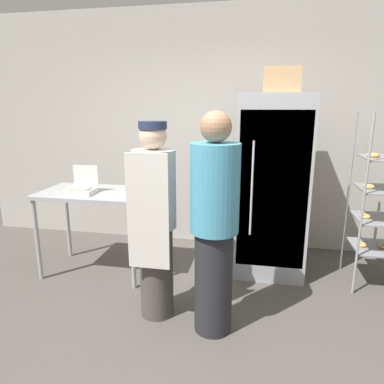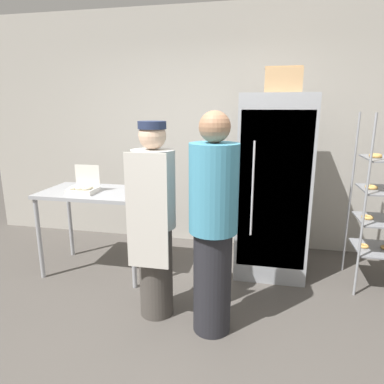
{
  "view_description": "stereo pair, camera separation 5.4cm",
  "coord_description": "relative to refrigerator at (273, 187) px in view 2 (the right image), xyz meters",
  "views": [
    {
      "loc": [
        0.46,
        -2.09,
        1.71
      ],
      "look_at": [
        -0.07,
        0.71,
        1.01
      ],
      "focal_mm": 32.0,
      "sensor_mm": 36.0,
      "label": 1
    },
    {
      "loc": [
        0.52,
        -2.08,
        1.71
      ],
      "look_at": [
        -0.07,
        0.71,
        1.01
      ],
      "focal_mm": 32.0,
      "sensor_mm": 36.0,
      "label": 2
    }
  ],
  "objects": [
    {
      "name": "cardboard_storage_box",
      "position": [
        0.03,
        -0.06,
        1.04
      ],
      "size": [
        0.34,
        0.35,
        0.24
      ],
      "color": "tan",
      "rests_on": "refrigerator"
    },
    {
      "name": "person_baker",
      "position": [
        -0.94,
        -1.04,
        -0.08
      ],
      "size": [
        0.34,
        0.36,
        1.61
      ],
      "color": "#47423D",
      "rests_on": "ground_plane"
    },
    {
      "name": "person_customer",
      "position": [
        -0.45,
        -1.15,
        -0.06
      ],
      "size": [
        0.36,
        0.36,
        1.7
      ],
      "color": "#232328",
      "rests_on": "ground_plane"
    },
    {
      "name": "donut_box",
      "position": [
        -1.86,
        -0.49,
        0.01
      ],
      "size": [
        0.27,
        0.22,
        0.27
      ],
      "color": "silver",
      "rests_on": "prep_counter"
    },
    {
      "name": "refrigerator",
      "position": [
        0.0,
        0.0,
        0.0
      ],
      "size": [
        0.7,
        0.72,
        1.84
      ],
      "color": "#9EA0A5",
      "rests_on": "ground_plane"
    },
    {
      "name": "blender_pitcher",
      "position": [
        -1.33,
        -0.19,
        0.08
      ],
      "size": [
        0.14,
        0.14,
        0.28
      ],
      "color": "black",
      "rests_on": "prep_counter"
    },
    {
      "name": "back_wall",
      "position": [
        -0.63,
        0.73,
        0.51
      ],
      "size": [
        6.4,
        0.12,
        2.87
      ],
      "primitive_type": "cube",
      "color": "#ADA89E",
      "rests_on": "ground_plane"
    },
    {
      "name": "ground_plane",
      "position": [
        -0.63,
        -1.45,
        -0.92
      ],
      "size": [
        14.0,
        14.0,
        0.0
      ],
      "primitive_type": "plane",
      "color": "#4C4742"
    },
    {
      "name": "prep_counter",
      "position": [
        -1.78,
        -0.39,
        -0.15
      ],
      "size": [
        1.09,
        0.65,
        0.88
      ],
      "color": "#9EA0A5",
      "rests_on": "ground_plane"
    }
  ]
}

